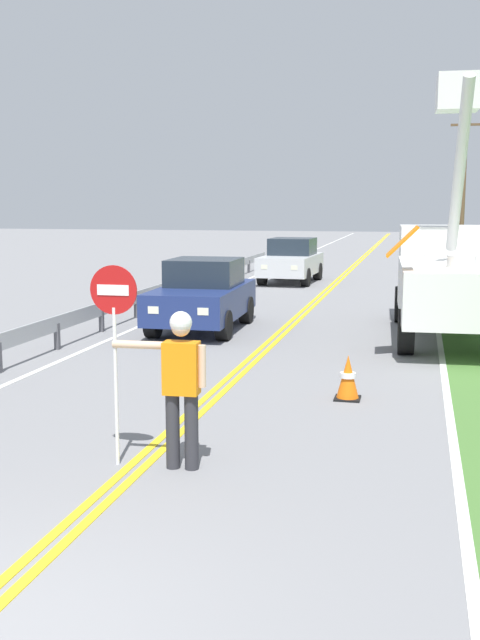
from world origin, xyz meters
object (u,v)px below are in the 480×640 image
Objects in this scene: oncoming_sedan_nearest at (203,295)px; oncoming_sedan_second at (291,261)px; traffic_cone_lead at (348,378)px; utility_pole_far at (464,181)px; stop_sign_paddle at (114,320)px; flagger_worker at (181,380)px; utility_bucket_truck at (450,273)px.

oncoming_sedan_nearest is 11.50m from oncoming_sedan_second.
traffic_cone_lead is (4.02, -5.85, -0.50)m from oncoming_sedan_nearest.
utility_pole_far is (7.28, 20.28, 3.53)m from oncoming_sedan_second.
stop_sign_paddle is 0.28× the size of utility_pole_far.
traffic_cone_lead is (1.57, 3.57, -0.71)m from flagger_worker.
stop_sign_paddle is 0.56× the size of oncoming_sedan_second.
oncoming_sedan_second is at bearing 102.32° from traffic_cone_lead.
flagger_worker is 9.74m from oncoming_sedan_nearest.
flagger_worker is 0.44× the size of oncoming_sedan_second.
traffic_cone_lead is at bearing 66.32° from flagger_worker.
oncoming_sedan_second is 0.50× the size of utility_pole_far.
utility_bucket_truck is (4.05, 10.09, -0.28)m from stop_sign_paddle.
traffic_cone_lead is at bearing -77.68° from oncoming_sedan_second.
utility_bucket_truck is 31.34m from utility_pole_far.
traffic_cone_lead is (3.79, -17.35, -0.50)m from oncoming_sedan_second.
utility_pole_far is at bearing 84.70° from traffic_cone_lead.
stop_sign_paddle reaches higher than traffic_cone_lead.
oncoming_sedan_second is at bearing 116.82° from utility_bucket_truck.
utility_bucket_truck is 1.66× the size of oncoming_sedan_nearest.
utility_bucket_truck is 9.86× the size of traffic_cone_lead.
flagger_worker reaches higher than oncoming_sedan_second.
utility_bucket_truck reaches higher than flagger_worker.
oncoming_sedan_second is 5.97× the size of traffic_cone_lead.
flagger_worker is 10.57m from utility_bucket_truck.
oncoming_sedan_nearest is at bearing -173.80° from utility_bucket_truck.
stop_sign_paddle is 4.52m from traffic_cone_lead.
traffic_cone_lead is at bearing 57.13° from stop_sign_paddle.
utility_pole_far is (5.06, 41.20, 3.31)m from flagger_worker.
utility_pole_far is (7.51, 31.78, 3.53)m from oncoming_sedan_nearest.
traffic_cone_lead is (-3.49, -37.63, -4.02)m from utility_pole_far.
stop_sign_paddle is (-0.77, -0.04, 0.66)m from flagger_worker.
flagger_worker is 0.78× the size of stop_sign_paddle.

